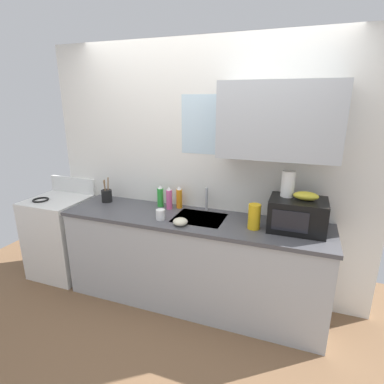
# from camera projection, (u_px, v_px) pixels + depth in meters

# --- Properties ---
(kitchen_wall_assembly) EXTENTS (3.28, 0.42, 2.50)m
(kitchen_wall_assembly) POSITION_uv_depth(u_px,v_px,m) (216.00, 164.00, 2.94)
(kitchen_wall_assembly) COLOR white
(kitchen_wall_assembly) RESTS_ON ground
(counter_unit) EXTENTS (2.51, 0.63, 0.90)m
(counter_unit) POSITION_uv_depth(u_px,v_px,m) (192.00, 260.00, 2.97)
(counter_unit) COLOR #B2B7BC
(counter_unit) RESTS_ON ground
(sink_faucet) EXTENTS (0.03, 0.03, 0.23)m
(sink_faucet) POSITION_uv_depth(u_px,v_px,m) (207.00, 199.00, 3.00)
(sink_faucet) COLOR #B2B5BA
(sink_faucet) RESTS_ON counter_unit
(stove_range) EXTENTS (0.60, 0.60, 1.08)m
(stove_range) POSITION_uv_depth(u_px,v_px,m) (62.00, 235.00, 3.51)
(stove_range) COLOR white
(stove_range) RESTS_ON ground
(microwave) EXTENTS (0.46, 0.35, 0.27)m
(microwave) POSITION_uv_depth(u_px,v_px,m) (297.00, 215.00, 2.54)
(microwave) COLOR black
(microwave) RESTS_ON counter_unit
(banana_bunch) EXTENTS (0.20, 0.11, 0.07)m
(banana_bunch) POSITION_uv_depth(u_px,v_px,m) (306.00, 196.00, 2.48)
(banana_bunch) COLOR gold
(banana_bunch) RESTS_ON microwave
(paper_towel_roll) EXTENTS (0.11, 0.11, 0.22)m
(paper_towel_roll) POSITION_uv_depth(u_px,v_px,m) (288.00, 184.00, 2.55)
(paper_towel_roll) COLOR white
(paper_towel_roll) RESTS_ON microwave
(dish_soap_bottle_orange) EXTENTS (0.06, 0.06, 0.23)m
(dish_soap_bottle_orange) POSITION_uv_depth(u_px,v_px,m) (179.00, 198.00, 3.07)
(dish_soap_bottle_orange) COLOR orange
(dish_soap_bottle_orange) RESTS_ON counter_unit
(dish_soap_bottle_pink) EXTENTS (0.06, 0.06, 0.23)m
(dish_soap_bottle_pink) POSITION_uv_depth(u_px,v_px,m) (169.00, 199.00, 3.04)
(dish_soap_bottle_pink) COLOR #E55999
(dish_soap_bottle_pink) RESTS_ON counter_unit
(dish_soap_bottle_green) EXTENTS (0.06, 0.06, 0.23)m
(dish_soap_bottle_green) POSITION_uv_depth(u_px,v_px,m) (160.00, 196.00, 3.12)
(dish_soap_bottle_green) COLOR green
(dish_soap_bottle_green) RESTS_ON counter_unit
(cereal_canister) EXTENTS (0.10, 0.10, 0.22)m
(cereal_canister) POSITION_uv_depth(u_px,v_px,m) (254.00, 217.00, 2.58)
(cereal_canister) COLOR gold
(cereal_canister) RESTS_ON counter_unit
(mug_white) EXTENTS (0.08, 0.08, 0.09)m
(mug_white) POSITION_uv_depth(u_px,v_px,m) (161.00, 215.00, 2.79)
(mug_white) COLOR white
(mug_white) RESTS_ON counter_unit
(utensil_crock) EXTENTS (0.11, 0.11, 0.27)m
(utensil_crock) POSITION_uv_depth(u_px,v_px,m) (107.00, 195.00, 3.27)
(utensil_crock) COLOR black
(utensil_crock) RESTS_ON counter_unit
(small_bowl) EXTENTS (0.13, 0.13, 0.06)m
(small_bowl) POSITION_uv_depth(u_px,v_px,m) (180.00, 222.00, 2.67)
(small_bowl) COLOR beige
(small_bowl) RESTS_ON counter_unit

